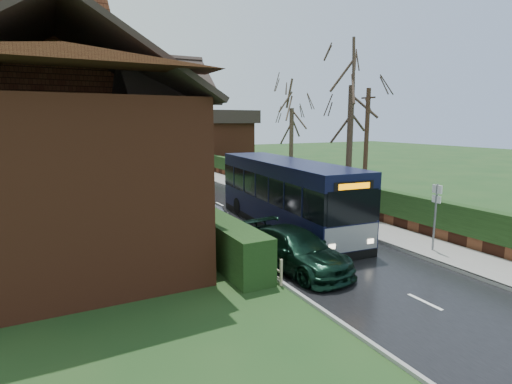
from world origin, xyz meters
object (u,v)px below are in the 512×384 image
car_silver (210,217)px  bus_stop_sign (436,208)px  brick_house (70,143)px  telegraph_pole (366,154)px  bus (285,195)px  car_green (295,250)px

car_silver → bus_stop_sign: bus_stop_sign is taller
brick_house → telegraph_pole: (14.53, -1.71, -0.82)m
bus → car_silver: 3.88m
brick_house → telegraph_pole: 14.66m
car_silver → brick_house: bearing=174.0°
bus → telegraph_pole: size_ratio=1.60×
car_silver → car_green: (0.91, -6.20, 0.01)m
car_green → telegraph_pole: (7.69, 4.94, 2.84)m
car_green → car_silver: bearing=91.7°
brick_house → car_green: size_ratio=2.98×
car_green → bus_stop_sign: 6.10m
car_silver → car_green: bearing=-83.3°
car_green → telegraph_pole: 9.57m
bus → car_green: bearing=-113.5°
brick_house → bus: bearing=-9.2°
car_green → telegraph_pole: telegraph_pole is taller
brick_house → car_green: (6.85, -6.65, -3.66)m
car_silver → bus: bearing=-18.6°
brick_house → telegraph_pole: brick_house is taller
bus_stop_sign → car_green: bearing=169.9°
brick_house → car_silver: size_ratio=3.57×
telegraph_pole → car_green: bearing=-153.7°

